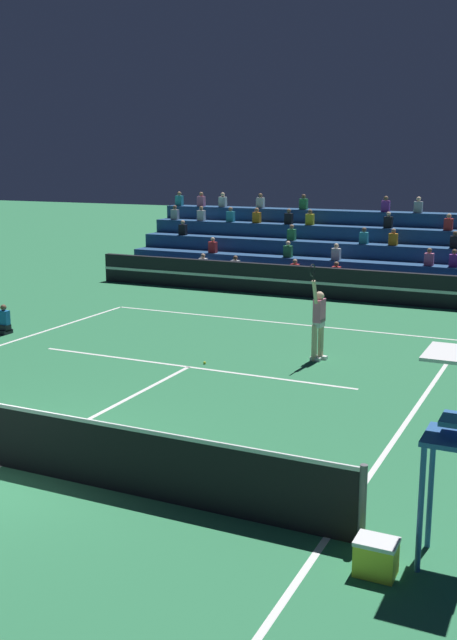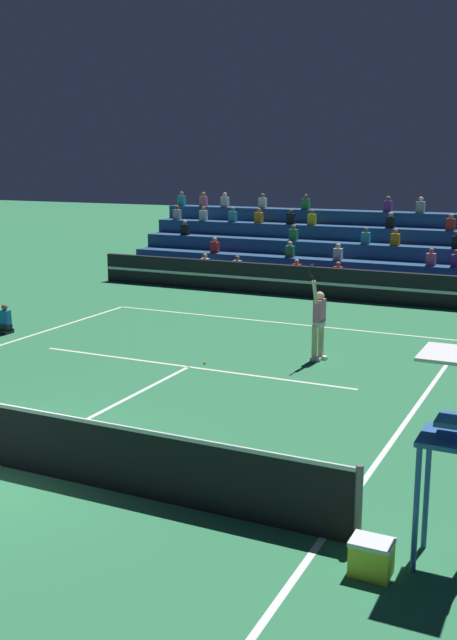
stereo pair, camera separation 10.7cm
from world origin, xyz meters
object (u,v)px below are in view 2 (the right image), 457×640
at_px(umpire_chair, 454,432).
at_px(equipment_cooler, 371,557).
at_px(tennis_player, 319,321).
at_px(ball_kid_courtside, 5,322).
at_px(tennis_ball, 205,363).

bearing_deg(umpire_chair, equipment_cooler, -141.51).
height_order(umpire_chair, tennis_player, umpire_chair).
bearing_deg(equipment_cooler, ball_kid_courtside, 148.09).
bearing_deg(equipment_cooler, umpire_chair, 38.49).
bearing_deg(tennis_player, umpire_chair, -61.74).
distance_m(umpire_chair, tennis_ball, 9.79).
relative_size(ball_kid_courtside, equipment_cooler, 1.69).
bearing_deg(tennis_ball, ball_kid_courtside, 176.28).
bearing_deg(umpire_chair, tennis_ball, 135.01).
bearing_deg(equipment_cooler, tennis_ball, 129.25).
xyz_separation_m(ball_kid_courtside, tennis_ball, (6.54, -0.43, -0.30)).
xyz_separation_m(tennis_ball, equipment_cooler, (6.06, -7.42, 0.19)).
height_order(ball_kid_courtside, tennis_player, tennis_player).
bearing_deg(tennis_ball, equipment_cooler, -50.75).
distance_m(tennis_player, equipment_cooler, 9.71).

